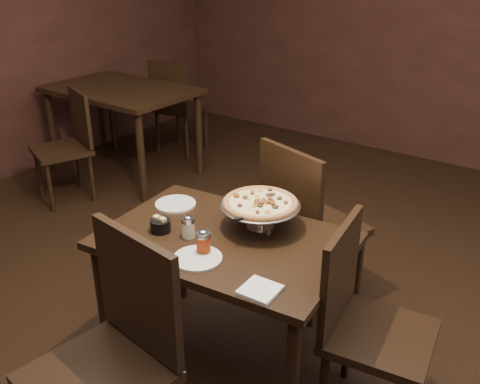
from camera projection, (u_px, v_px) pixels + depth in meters
The scene contains 16 objects.
room at pixel (217, 92), 2.15m from camera, with size 6.04×7.04×2.84m.
dining_table at pixel (225, 255), 2.52m from camera, with size 1.20×0.86×0.71m.
background_table at pixel (122, 99), 4.75m from camera, with size 1.28×0.85×0.80m.
pizza_stand at pixel (260, 203), 2.52m from camera, with size 0.39×0.39×0.16m.
parmesan_shaker at pixel (188, 227), 2.47m from camera, with size 0.06×0.06×0.11m.
pepper_flake_shaker at pixel (203, 242), 2.33m from camera, with size 0.07×0.07×0.12m.
packet_caddy at pixel (160, 225), 2.52m from camera, with size 0.10×0.10×0.08m.
napkin_stack at pixel (260, 290), 2.09m from camera, with size 0.14×0.14×0.02m, color white.
plate_left at pixel (176, 204), 2.79m from camera, with size 0.21×0.21×0.01m, color silver.
plate_near at pixel (198, 258), 2.31m from camera, with size 0.21×0.21×0.01m, color silver.
serving_spatula at pixel (247, 218), 2.39m from camera, with size 0.15×0.15×0.02m.
chair_far at pixel (306, 221), 2.97m from camera, with size 0.58×0.58×1.00m.
chair_near at pixel (113, 353), 2.00m from camera, with size 0.53×0.53×1.01m.
chair_side at pixel (364, 319), 2.26m from camera, with size 0.49×0.49×0.92m.
bg_chair_far at pixel (176, 103), 5.30m from camera, with size 0.48×0.48×0.94m.
bg_chair_near at pixel (69, 142), 4.34m from camera, with size 0.54×0.54×0.90m.
Camera 1 is at (1.37, -1.64, 1.94)m, focal length 40.00 mm.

